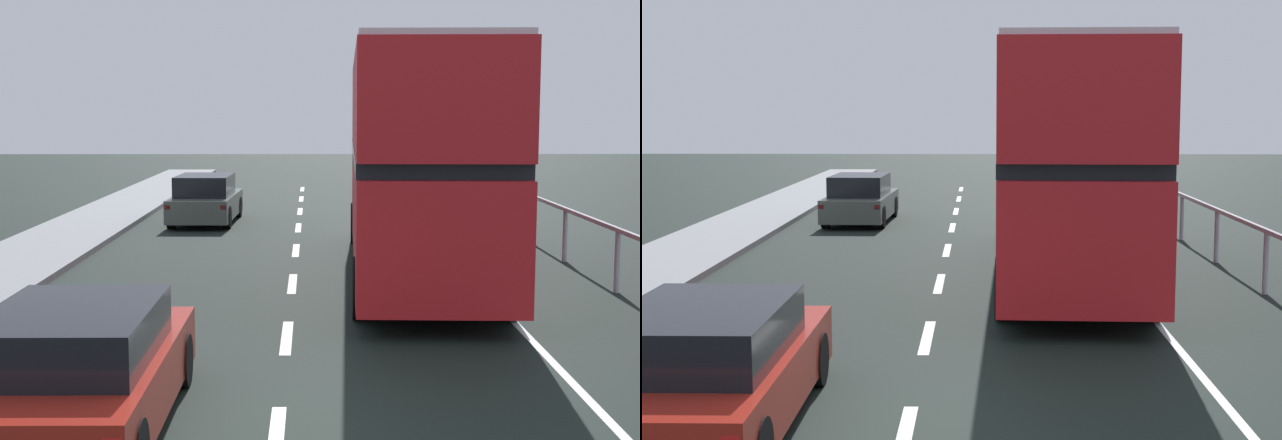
{
  "view_description": "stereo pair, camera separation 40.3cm",
  "coord_description": "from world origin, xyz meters",
  "views": [
    {
      "loc": [
        0.36,
        -9.41,
        3.32
      ],
      "look_at": [
        0.49,
        4.78,
        1.63
      ],
      "focal_mm": 52.41,
      "sensor_mm": 36.0,
      "label": 1
    },
    {
      "loc": [
        0.76,
        -9.4,
        3.32
      ],
      "look_at": [
        0.49,
        4.78,
        1.63
      ],
      "focal_mm": 52.41,
      "sensor_mm": 36.0,
      "label": 2
    }
  ],
  "objects": [
    {
      "name": "hatchback_car_near",
      "position": [
        -2.03,
        -0.07,
        0.65
      ],
      "size": [
        1.87,
        4.49,
        1.35
      ],
      "rotation": [
        0.0,
        0.0,
        -0.0
      ],
      "color": "maroon",
      "rests_on": "ground"
    },
    {
      "name": "bridge_side_railing",
      "position": [
        5.92,
        9.0,
        0.95
      ],
      "size": [
        0.1,
        42.0,
        1.19
      ],
      "color": "#B6AEBD",
      "rests_on": "ground"
    },
    {
      "name": "double_decker_bus_red",
      "position": [
        2.47,
        9.25,
        2.37
      ],
      "size": [
        2.96,
        11.58,
        4.43
      ],
      "rotation": [
        0.0,
        0.0,
        -0.04
      ],
      "color": "#B4191E",
      "rests_on": "ground"
    },
    {
      "name": "ground_plane",
      "position": [
        0.0,
        0.0,
        -0.05
      ],
      "size": [
        75.09,
        120.0,
        0.1
      ],
      "primitive_type": "cube",
      "color": "black"
    },
    {
      "name": "lane_paint_markings",
      "position": [
        2.15,
        8.67,
        0.0
      ],
      "size": [
        3.68,
        46.0,
        0.01
      ],
      "color": "silver",
      "rests_on": "ground"
    },
    {
      "name": "sedan_car_ahead",
      "position": [
        -2.72,
        17.81,
        0.68
      ],
      "size": [
        1.87,
        4.28,
        1.42
      ],
      "rotation": [
        0.0,
        0.0,
        -0.03
      ],
      "color": "#49534B",
      "rests_on": "ground"
    }
  ]
}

